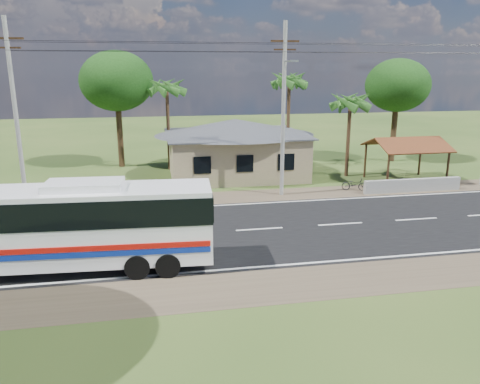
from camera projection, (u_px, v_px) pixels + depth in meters
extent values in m
plane|color=#2A4518|center=(259.00, 229.00, 24.55)|extent=(120.00, 120.00, 0.00)
cube|color=black|center=(259.00, 229.00, 24.55)|extent=(120.00, 10.00, 0.02)
cube|color=brown|center=(237.00, 197.00, 30.72)|extent=(120.00, 3.00, 0.01)
cube|color=brown|center=(296.00, 284.00, 18.38)|extent=(120.00, 3.00, 0.01)
cube|color=silver|center=(243.00, 204.00, 29.01)|extent=(120.00, 0.15, 0.01)
cube|color=silver|center=(284.00, 265.00, 20.08)|extent=(120.00, 0.15, 0.01)
cube|color=silver|center=(259.00, 229.00, 24.54)|extent=(120.00, 0.15, 0.01)
cube|color=tan|center=(235.00, 155.00, 36.66)|extent=(10.00, 8.00, 3.20)
cube|color=#4C4F54|center=(235.00, 134.00, 36.23)|extent=(10.60, 8.60, 0.10)
pyramid|color=#4C4F54|center=(235.00, 119.00, 35.94)|extent=(12.40, 10.00, 1.20)
cube|color=black|center=(202.00, 165.00, 32.28)|extent=(1.20, 0.08, 1.20)
cube|color=black|center=(245.00, 164.00, 32.82)|extent=(1.20, 0.08, 1.20)
cube|color=black|center=(286.00, 162.00, 33.35)|extent=(1.20, 0.08, 1.20)
cylinder|color=#3C2616|center=(388.00, 171.00, 32.48)|extent=(0.16, 0.16, 2.60)
cylinder|color=#3C2616|center=(365.00, 161.00, 35.90)|extent=(0.16, 0.16, 2.60)
cylinder|color=#3C2616|center=(448.00, 168.00, 33.30)|extent=(0.16, 0.16, 2.60)
cylinder|color=#3C2616|center=(420.00, 159.00, 36.72)|extent=(0.16, 0.16, 2.60)
cube|color=brown|center=(415.00, 145.00, 33.14)|extent=(5.20, 2.28, 0.90)
cube|color=brown|center=(399.00, 141.00, 35.23)|extent=(5.20, 2.28, 0.90)
cube|color=#3C2616|center=(407.00, 138.00, 34.10)|extent=(5.20, 0.12, 0.12)
cube|color=#9E9E99|center=(412.00, 185.00, 31.89)|extent=(7.00, 0.30, 0.90)
cylinder|color=#9E9E99|center=(16.00, 116.00, 26.99)|extent=(0.26, 0.26, 11.00)
cube|color=#3C2616|center=(6.00, 38.00, 25.88)|extent=(1.80, 0.12, 0.12)
cube|color=#3C2616|center=(8.00, 48.00, 26.00)|extent=(1.40, 0.10, 0.10)
cylinder|color=#9E9E99|center=(283.00, 112.00, 29.84)|extent=(0.26, 0.26, 11.00)
cube|color=#3C2616|center=(285.00, 41.00, 28.73)|extent=(1.80, 0.12, 0.12)
cube|color=#3C2616|center=(285.00, 50.00, 28.86)|extent=(1.40, 0.10, 0.10)
cylinder|color=gray|center=(289.00, 61.00, 28.09)|extent=(0.08, 2.00, 0.08)
cube|color=gray|center=(294.00, 61.00, 27.14)|extent=(0.50, 0.18, 0.12)
cylinder|color=black|center=(153.00, 43.00, 27.35)|extent=(16.00, 0.02, 0.02)
cylinder|color=black|center=(397.00, 45.00, 30.11)|extent=(15.00, 0.02, 0.02)
cylinder|color=#47301E|center=(348.00, 138.00, 35.91)|extent=(0.28, 0.28, 6.00)
cylinder|color=#47301E|center=(288.00, 122.00, 39.37)|extent=(0.28, 0.28, 7.50)
cylinder|color=#47301E|center=(168.00, 127.00, 38.13)|extent=(0.28, 0.28, 7.00)
cylinder|color=#47301E|center=(120.00, 132.00, 39.45)|extent=(0.50, 0.50, 5.95)
ellipsoid|color=#15380F|center=(116.00, 81.00, 38.37)|extent=(6.00, 6.00, 4.92)
cylinder|color=#47301E|center=(394.00, 130.00, 41.87)|extent=(0.50, 0.50, 5.60)
ellipsoid|color=#15380F|center=(398.00, 85.00, 40.86)|extent=(5.60, 5.60, 4.59)
cube|color=white|center=(62.00, 226.00, 19.11)|extent=(12.33, 3.29, 3.05)
cube|color=black|center=(60.00, 208.00, 18.91)|extent=(12.38, 3.36, 1.12)
cube|color=#B3110B|center=(55.00, 250.00, 18.01)|extent=(11.97, 0.79, 0.22)
cube|color=navy|center=(56.00, 256.00, 18.08)|extent=(11.97, 0.79, 0.22)
cube|color=white|center=(84.00, 185.00, 18.79)|extent=(3.14, 1.81, 0.30)
cylinder|color=black|center=(137.00, 267.00, 18.73)|extent=(1.04, 0.42, 1.02)
cylinder|color=black|center=(142.00, 245.00, 20.97)|extent=(1.04, 0.42, 1.02)
cylinder|color=black|center=(168.00, 265.00, 18.87)|extent=(1.04, 0.42, 1.02)
cylinder|color=black|center=(169.00, 244.00, 21.11)|extent=(1.04, 0.42, 1.02)
imported|color=black|center=(354.00, 184.00, 32.22)|extent=(1.80, 1.12, 0.89)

